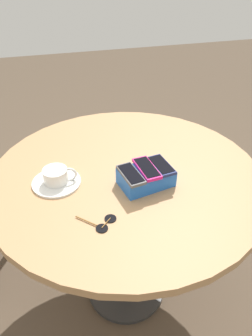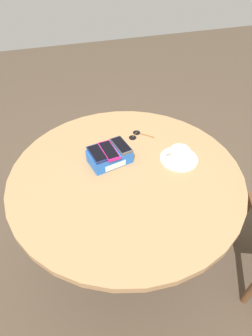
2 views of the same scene
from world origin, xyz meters
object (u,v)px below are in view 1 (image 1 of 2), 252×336
at_px(phone_magenta, 147,168).
at_px(round_table, 126,193).
at_px(phone_box, 146,177).
at_px(phone_navy, 161,165).
at_px(coffee_cup, 56,175).
at_px(phone_gray, 131,174).
at_px(sunglasses, 104,223).
at_px(saucer, 57,182).

bearing_deg(phone_magenta, round_table, -57.78).
relative_size(phone_box, phone_navy, 1.55).
bearing_deg(coffee_cup, phone_navy, 167.75).
relative_size(phone_gray, sunglasses, 1.09).
height_order(phone_box, phone_magenta, phone_magenta).
bearing_deg(coffee_cup, phone_gray, 157.22).
bearing_deg(phone_navy, round_table, -36.47).
xyz_separation_m(phone_magenta, saucer, (0.30, -0.08, -0.06)).
xyz_separation_m(phone_box, phone_magenta, (-0.00, -0.00, 0.04)).
bearing_deg(saucer, coffee_cup, 173.27).
bearing_deg(coffee_cup, phone_magenta, 164.88).
bearing_deg(round_table, saucer, 0.03).
distance_m(phone_navy, saucer, 0.37).
bearing_deg(phone_navy, saucer, -12.20).
height_order(round_table, phone_gray, phone_gray).
bearing_deg(sunglasses, round_table, -119.17).
bearing_deg(phone_box, phone_gray, 16.40).
distance_m(round_table, phone_navy, 0.21).
height_order(phone_magenta, coffee_cup, phone_magenta).
distance_m(phone_magenta, phone_gray, 0.06).
xyz_separation_m(round_table, coffee_cup, (0.25, 0.00, 0.13)).
height_order(phone_magenta, saucer, phone_magenta).
bearing_deg(coffee_cup, sunglasses, 116.70).
xyz_separation_m(round_table, phone_magenta, (-0.05, 0.08, 0.16)).
bearing_deg(phone_magenta, saucer, -15.04).
relative_size(phone_navy, phone_magenta, 0.92).
distance_m(phone_box, coffee_cup, 0.31).
relative_size(round_table, sunglasses, 8.23).
bearing_deg(phone_gray, phone_magenta, -162.62).
bearing_deg(phone_box, coffee_cup, -15.55).
distance_m(round_table, phone_gray, 0.19).
relative_size(round_table, phone_navy, 7.86).
bearing_deg(saucer, phone_box, 164.54).
xyz_separation_m(phone_magenta, phone_gray, (0.06, 0.02, -0.00)).
height_order(phone_magenta, sunglasses, phone_magenta).
height_order(phone_box, phone_gray, phone_gray).
height_order(phone_navy, sunglasses, phone_navy).
distance_m(phone_navy, phone_magenta, 0.05).
xyz_separation_m(round_table, phone_gray, (0.01, 0.10, 0.16)).
bearing_deg(phone_magenta, sunglasses, 39.99).
xyz_separation_m(phone_magenta, coffee_cup, (0.30, -0.08, -0.03)).
bearing_deg(phone_magenta, coffee_cup, -15.12).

